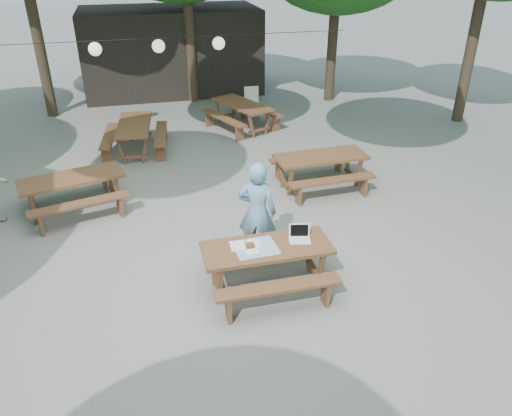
{
  "coord_description": "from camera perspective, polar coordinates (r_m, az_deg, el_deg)",
  "views": [
    {
      "loc": [
        -0.99,
        -7.7,
        4.96
      ],
      "look_at": [
        0.74,
        -0.79,
        1.05
      ],
      "focal_mm": 35.0,
      "sensor_mm": 36.0,
      "label": 1
    }
  ],
  "objects": [
    {
      "name": "tabletop_clutter",
      "position": [
        7.66,
        -0.27,
        -4.49
      ],
      "size": [
        0.72,
        0.59,
        0.08
      ],
      "color": "#367EBB",
      "rests_on": "main_picnic_table"
    },
    {
      "name": "picnic_table_ne",
      "position": [
        11.13,
        7.34,
        4.26
      ],
      "size": [
        2.03,
        1.66,
        0.75
      ],
      "rotation": [
        0.0,
        0.0,
        0.04
      ],
      "color": "brown",
      "rests_on": "ground"
    },
    {
      "name": "plastic_chair",
      "position": [
        15.66,
        -0.39,
        11.29
      ],
      "size": [
        0.45,
        0.45,
        0.9
      ],
      "rotation": [
        0.0,
        0.0,
        -0.03
      ],
      "color": "white",
      "rests_on": "ground"
    },
    {
      "name": "main_picnic_table",
      "position": [
        7.9,
        1.24,
        -6.59
      ],
      "size": [
        2.0,
        1.58,
        0.75
      ],
      "color": "brown",
      "rests_on": "ground"
    },
    {
      "name": "woman",
      "position": [
        8.33,
        0.14,
        -0.46
      ],
      "size": [
        0.77,
        0.66,
        1.79
      ],
      "primitive_type": "imported",
      "rotation": [
        0.0,
        0.0,
        2.72
      ],
      "color": "#6899BE",
      "rests_on": "ground"
    },
    {
      "name": "pavilion",
      "position": [
        18.6,
        -9.62,
        17.36
      ],
      "size": [
        6.0,
        3.0,
        2.8
      ],
      "primitive_type": "cube",
      "color": "black",
      "rests_on": "ground"
    },
    {
      "name": "paper_lanterns",
      "position": [
        13.96,
        -11.03,
        17.72
      ],
      "size": [
        9.0,
        0.34,
        0.38
      ],
      "color": "black",
      "rests_on": "ground"
    },
    {
      "name": "picnic_table_far_e",
      "position": [
        14.6,
        -1.59,
        10.51
      ],
      "size": [
        2.21,
        2.38,
        0.75
      ],
      "rotation": [
        0.0,
        0.0,
        1.99
      ],
      "color": "brown",
      "rests_on": "ground"
    },
    {
      "name": "laptop",
      "position": [
        7.87,
        5.0,
        -3.18
      ],
      "size": [
        0.38,
        0.32,
        0.24
      ],
      "rotation": [
        0.0,
        0.0,
        -0.22
      ],
      "color": "white",
      "rests_on": "main_picnic_table"
    },
    {
      "name": "picnic_table_nw",
      "position": [
        10.7,
        -20.11,
        1.6
      ],
      "size": [
        2.23,
        2.0,
        0.75
      ],
      "rotation": [
        0.0,
        0.0,
        0.25
      ],
      "color": "brown",
      "rests_on": "ground"
    },
    {
      "name": "ground",
      "position": [
        9.21,
        -5.67,
        -3.98
      ],
      "size": [
        80.0,
        80.0,
        0.0
      ],
      "primitive_type": "plane",
      "color": "slate",
      "rests_on": "ground"
    },
    {
      "name": "picnic_table_far_w",
      "position": [
        13.33,
        -13.62,
        7.89
      ],
      "size": [
        1.78,
        2.08,
        0.75
      ],
      "rotation": [
        0.0,
        0.0,
        1.46
      ],
      "color": "brown",
      "rests_on": "ground"
    }
  ]
}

